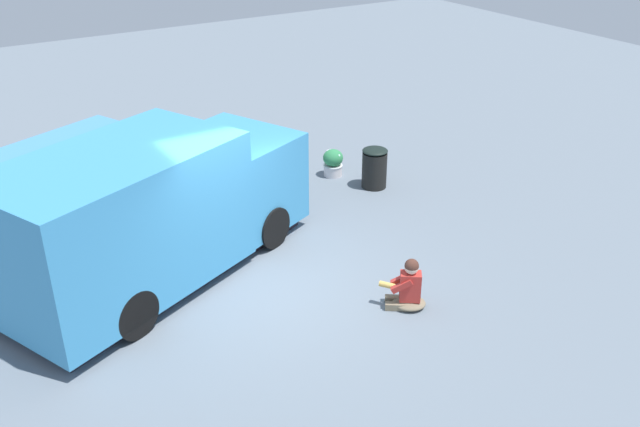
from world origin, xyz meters
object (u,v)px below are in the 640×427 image
food_truck (153,215)px  planter_flowering_near (333,162)px  person_customer (408,288)px  trash_bin (374,167)px

food_truck → planter_flowering_near: 5.24m
person_customer → trash_bin: 4.54m
trash_bin → food_truck: bearing=10.9°
person_customer → planter_flowering_near: person_customer is taller
planter_flowering_near → person_customer: bearing=70.1°
food_truck → planter_flowering_near: size_ratio=9.67×
trash_bin → person_customer: bearing=60.8°
trash_bin → planter_flowering_near: bearing=-66.2°
person_customer → trash_bin: bearing=-119.2°
person_customer → food_truck: bearing=-44.7°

